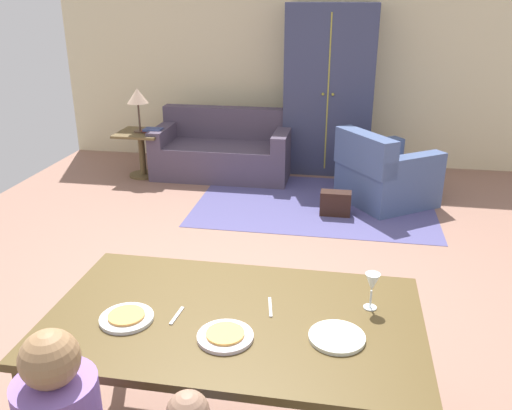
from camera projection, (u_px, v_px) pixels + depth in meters
name	position (u px, v px, depth m)	size (l,w,h in m)	color
ground_plane	(262.00, 268.00, 4.57)	(6.67, 6.41, 0.02)	#8F6655
back_wall	(302.00, 62.00, 7.05)	(6.67, 0.10, 2.70)	beige
dining_table	(234.00, 328.00, 2.53)	(1.76, 1.03, 0.76)	#503E1D
plate_near_man	(127.00, 318.00, 2.47)	(0.25, 0.25, 0.02)	silver
pizza_near_man	(126.00, 315.00, 2.47)	(0.17, 0.17, 0.01)	gold
plate_near_child	(225.00, 336.00, 2.34)	(0.25, 0.25, 0.02)	silver
pizza_near_child	(225.00, 334.00, 2.33)	(0.17, 0.17, 0.01)	gold
plate_near_woman	(337.00, 337.00, 2.33)	(0.25, 0.25, 0.02)	silver
wine_glass	(372.00, 284.00, 2.52)	(0.07, 0.07, 0.19)	silver
fork	(177.00, 316.00, 2.50)	(0.02, 0.15, 0.01)	silver
knife	(270.00, 307.00, 2.57)	(0.01, 0.17, 0.01)	silver
area_rug	(315.00, 203.00, 5.96)	(2.60, 1.80, 0.01)	#4F4C81
couch	(224.00, 151.00, 6.84)	(1.71, 0.86, 0.82)	#4E4255
armchair	(384.00, 175.00, 5.88)	(1.20, 1.19, 0.82)	#465884
armoire	(329.00, 90.00, 6.75)	(1.10, 0.59, 2.10)	#383C5A
side_table	(142.00, 148.00, 6.74)	(0.56, 0.56, 0.58)	brown
table_lamp	(138.00, 98.00, 6.51)	(0.26, 0.26, 0.54)	#4C372B
book_lower	(152.00, 131.00, 6.66)	(0.22, 0.16, 0.03)	#9A3530
book_upper	(153.00, 129.00, 6.60)	(0.22, 0.16, 0.03)	#39477C
handbag	(335.00, 203.00, 5.60)	(0.32, 0.16, 0.26)	black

